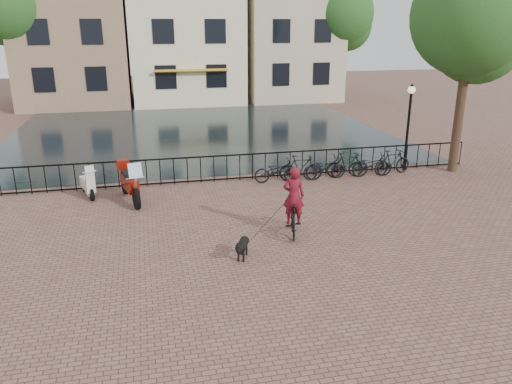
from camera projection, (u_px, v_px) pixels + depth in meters
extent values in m
plane|color=brown|center=(284.00, 280.00, 11.73)|extent=(100.00, 100.00, 0.00)
plane|color=black|center=(199.00, 132.00, 27.70)|extent=(20.00, 20.00, 0.00)
cube|color=black|center=(227.00, 155.00, 18.80)|extent=(20.00, 0.05, 0.05)
cube|color=black|center=(227.00, 179.00, 19.09)|extent=(20.00, 0.05, 0.05)
cube|color=#846A4D|center=(72.00, 19.00, 35.93)|extent=(7.50, 9.00, 12.00)
cube|color=beige|center=(184.00, 26.00, 37.77)|extent=(8.00, 9.00, 11.00)
cube|color=gold|center=(191.00, 71.00, 34.36)|extent=(5.00, 0.60, 0.15)
cube|color=#C1AD90|center=(285.00, 16.00, 39.20)|extent=(7.00, 9.00, 12.50)
cylinder|color=black|center=(16.00, 64.00, 33.34)|extent=(0.36, 0.36, 6.30)
sphere|color=#26521B|center=(8.00, 6.00, 32.18)|extent=(5.04, 5.04, 5.04)
cylinder|color=black|center=(461.00, 102.00, 19.50)|extent=(0.36, 0.36, 5.60)
sphere|color=#26521B|center=(472.00, 15.00, 18.47)|extent=(4.48, 4.48, 4.48)
cylinder|color=black|center=(339.00, 61.00, 38.22)|extent=(0.36, 0.36, 5.95)
sphere|color=#26521B|center=(342.00, 14.00, 37.13)|extent=(4.76, 4.76, 4.76)
cylinder|color=black|center=(407.00, 133.00, 19.74)|extent=(0.10, 0.10, 3.20)
sphere|color=beige|center=(412.00, 90.00, 19.20)|extent=(0.30, 0.30, 0.30)
imported|color=black|center=(293.00, 217.00, 14.15)|extent=(0.88, 1.76, 1.02)
imported|color=maroon|center=(294.00, 190.00, 13.89)|extent=(0.82, 0.64, 1.99)
imported|color=black|center=(277.00, 171.00, 18.80)|extent=(1.74, 0.67, 0.90)
imported|color=black|center=(301.00, 168.00, 18.98)|extent=(1.71, 0.69, 1.00)
imported|color=black|center=(324.00, 168.00, 19.19)|extent=(1.73, 0.65, 0.90)
imported|color=black|center=(347.00, 165.00, 19.38)|extent=(1.71, 0.67, 1.00)
imported|color=black|center=(370.00, 165.00, 19.59)|extent=(1.79, 0.86, 0.90)
imported|color=black|center=(392.00, 162.00, 19.78)|extent=(1.72, 0.75, 1.00)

